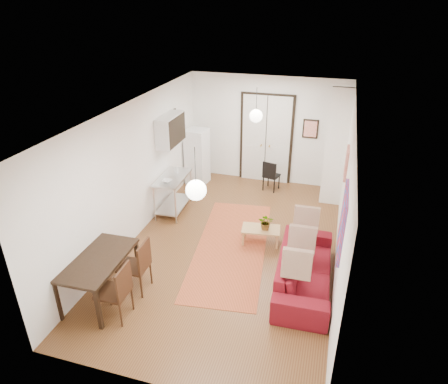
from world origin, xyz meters
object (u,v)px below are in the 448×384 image
(coffee_table, at_px, (261,230))
(dining_table, at_px, (98,263))
(kitchen_counter, at_px, (173,189))
(dining_chair_far, at_px, (116,284))
(dining_chair_near, at_px, (136,259))
(sofa, at_px, (305,269))
(black_side_chair, at_px, (272,172))
(fridge, at_px, (197,157))

(coffee_table, height_order, dining_table, dining_table)
(kitchen_counter, xyz_separation_m, dining_chair_far, (0.46, -3.45, -0.01))
(dining_chair_near, height_order, dining_chair_far, same)
(kitchen_counter, height_order, dining_chair_near, dining_chair_near)
(sofa, distance_m, dining_table, 3.60)
(dining_chair_near, relative_size, black_side_chair, 1.20)
(kitchen_counter, relative_size, dining_table, 0.82)
(dining_chair_near, height_order, black_side_chair, dining_chair_near)
(coffee_table, bearing_deg, dining_table, -133.45)
(sofa, height_order, fridge, fridge)
(sofa, distance_m, dining_chair_far, 3.27)
(fridge, bearing_deg, dining_table, -84.07)
(kitchen_counter, relative_size, dining_chair_far, 1.21)
(fridge, distance_m, dining_chair_far, 5.19)
(dining_table, relative_size, dining_chair_far, 1.48)
(coffee_table, xyz_separation_m, kitchen_counter, (-2.30, 0.78, 0.28))
(sofa, xyz_separation_m, kitchen_counter, (-3.32, 1.88, 0.24))
(sofa, xyz_separation_m, dining_table, (-3.32, -1.32, 0.38))
(coffee_table, relative_size, dining_chair_near, 0.84)
(fridge, bearing_deg, dining_chair_near, -78.17)
(dining_chair_near, bearing_deg, black_side_chair, 159.84)
(dining_chair_near, bearing_deg, sofa, 105.48)
(sofa, bearing_deg, dining_chair_near, 104.94)
(dining_chair_far, height_order, black_side_chair, dining_chair_far)
(sofa, distance_m, kitchen_counter, 3.83)
(dining_chair_far, xyz_separation_m, black_side_chair, (1.58, 5.37, -0.10))
(coffee_table, bearing_deg, kitchen_counter, 161.31)
(black_side_chair, bearing_deg, sofa, 122.89)
(sofa, bearing_deg, kitchen_counter, 58.52)
(fridge, bearing_deg, sofa, -41.28)
(sofa, bearing_deg, black_side_chair, 16.67)
(sofa, xyz_separation_m, fridge, (-3.32, 3.59, 0.42))
(coffee_table, bearing_deg, sofa, -47.13)
(coffee_table, distance_m, kitchen_counter, 2.44)
(sofa, bearing_deg, dining_table, 109.72)
(black_side_chair, bearing_deg, coffee_table, 109.64)
(dining_chair_near, bearing_deg, fridge, -175.51)
(kitchen_counter, xyz_separation_m, dining_table, (0.00, -3.20, 0.13))
(fridge, relative_size, dining_chair_near, 1.53)
(coffee_table, distance_m, black_side_chair, 2.71)
(black_side_chair, bearing_deg, kitchen_counter, 57.36)
(kitchen_counter, bearing_deg, sofa, -31.66)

